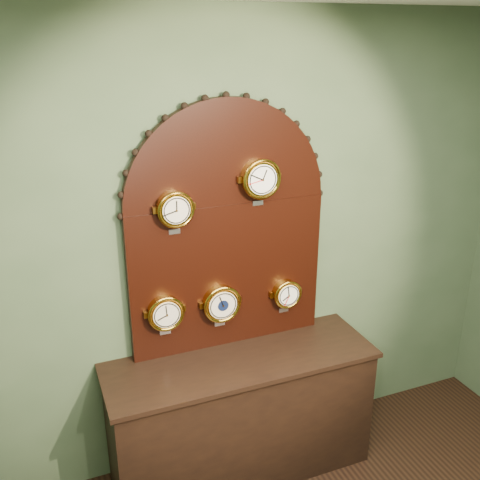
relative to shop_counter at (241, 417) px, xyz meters
name	(u,v)px	position (x,y,z in m)	size (l,w,h in m)	color
wall_back	(225,254)	(0.00, 0.27, 1.00)	(4.00, 4.00, 0.00)	#455A3E
shop_counter	(241,417)	(0.00, 0.00, 0.00)	(1.60, 0.50, 0.80)	black
display_board	(227,221)	(0.00, 0.22, 1.23)	(1.26, 0.06, 1.53)	black
roman_clock	(175,209)	(-0.32, 0.15, 1.36)	(0.21, 0.08, 0.26)	gold
arabic_clock	(261,179)	(0.18, 0.15, 1.48)	(0.23, 0.08, 0.28)	gold
hygrometer	(165,313)	(-0.41, 0.15, 0.74)	(0.22, 0.08, 0.27)	gold
barometer	(221,303)	(-0.07, 0.15, 0.74)	(0.24, 0.08, 0.29)	gold
tide_clock	(287,294)	(0.37, 0.15, 0.72)	(0.19, 0.08, 0.24)	gold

